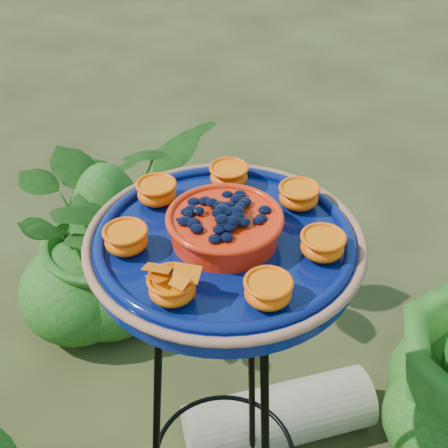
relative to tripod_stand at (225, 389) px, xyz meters
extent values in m
torus|color=black|center=(0.00, 0.00, 0.37)|extent=(0.33, 0.33, 0.02)
cylinder|color=black|center=(0.03, 0.16, -0.11)|extent=(0.03, 0.10, 0.96)
cylinder|color=black|center=(-0.15, -0.05, -0.11)|extent=(0.09, 0.05, 0.96)
cylinder|color=#071456|center=(0.00, 0.00, 0.41)|extent=(0.57, 0.57, 0.04)
torus|color=#AF664F|center=(0.00, 0.00, 0.43)|extent=(0.51, 0.51, 0.02)
torus|color=#071456|center=(0.00, 0.00, 0.43)|extent=(0.47, 0.47, 0.02)
cylinder|color=red|center=(0.00, 0.00, 0.45)|extent=(0.22, 0.22, 0.05)
torus|color=red|center=(0.00, 0.00, 0.48)|extent=(0.21, 0.21, 0.01)
ellipsoid|color=black|center=(0.00, 0.00, 0.48)|extent=(0.17, 0.17, 0.03)
ellipsoid|color=orange|center=(0.18, 0.00, 0.45)|extent=(0.08, 0.08, 0.04)
cylinder|color=orange|center=(0.18, 0.00, 0.47)|extent=(0.07, 0.07, 0.01)
ellipsoid|color=orange|center=(0.11, 0.14, 0.45)|extent=(0.08, 0.08, 0.04)
cylinder|color=orange|center=(0.11, 0.14, 0.47)|extent=(0.07, 0.07, 0.01)
ellipsoid|color=orange|center=(-0.04, 0.17, 0.45)|extent=(0.08, 0.08, 0.04)
cylinder|color=orange|center=(-0.04, 0.17, 0.47)|extent=(0.07, 0.07, 0.01)
ellipsoid|color=orange|center=(-0.16, 0.08, 0.45)|extent=(0.08, 0.08, 0.04)
cylinder|color=orange|center=(-0.16, 0.08, 0.47)|extent=(0.07, 0.07, 0.01)
ellipsoid|color=orange|center=(-0.16, -0.07, 0.45)|extent=(0.08, 0.08, 0.04)
cylinder|color=orange|center=(-0.16, -0.07, 0.47)|extent=(0.07, 0.07, 0.01)
ellipsoid|color=orange|center=(-0.04, -0.17, 0.45)|extent=(0.08, 0.08, 0.04)
cylinder|color=orange|center=(-0.04, -0.17, 0.47)|extent=(0.07, 0.07, 0.01)
ellipsoid|color=orange|center=(0.11, -0.14, 0.45)|extent=(0.08, 0.08, 0.04)
cylinder|color=orange|center=(0.11, -0.14, 0.47)|extent=(0.07, 0.07, 0.01)
cylinder|color=black|center=(-0.04, -0.17, 0.48)|extent=(0.01, 0.03, 0.00)
cube|color=orange|center=(-0.07, -0.17, 0.48)|extent=(0.04, 0.03, 0.01)
cube|color=orange|center=(-0.02, -0.17, 0.48)|extent=(0.04, 0.03, 0.01)
cylinder|color=gray|center=(0.09, 0.32, -0.49)|extent=(0.59, 0.46, 0.19)
imported|color=#174312|center=(-0.63, 0.76, -0.19)|extent=(0.90, 0.93, 0.79)
camera|label=1|loc=(0.22, -0.86, 1.13)|focal=50.00mm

